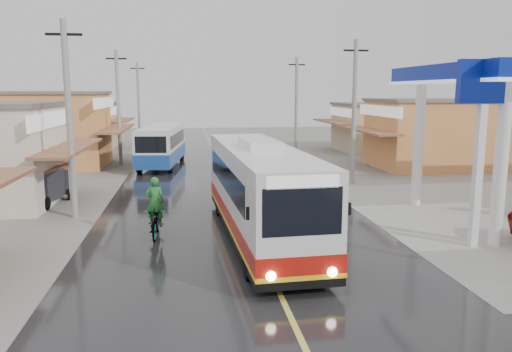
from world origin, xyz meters
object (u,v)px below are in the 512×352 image
object	(u,v)px
cyclist	(156,217)
tricycle_far	(55,179)
coach_bus	(259,191)
tricycle_near	(41,185)
second_bus	(162,145)

from	to	relation	value
cyclist	tricycle_far	world-z (taller)	cyclist
coach_bus	tricycle_near	world-z (taller)	coach_bus
coach_bus	tricycle_far	distance (m)	12.15
coach_bus	tricycle_near	xyz separation A→B (m)	(-9.17, 6.34, -0.72)
second_bus	tricycle_far	xyz separation A→B (m)	(-4.73, -9.76, -0.58)
cyclist	tricycle_near	distance (m)	7.97
coach_bus	second_bus	distance (m)	18.40
cyclist	tricycle_near	world-z (taller)	cyclist
tricycle_near	tricycle_far	world-z (taller)	tricycle_near
second_bus	cyclist	distance (m)	17.35
coach_bus	second_bus	size ratio (longest dim) A/B	1.33
coach_bus	second_bus	world-z (taller)	coach_bus
coach_bus	cyclist	distance (m)	3.84
tricycle_near	tricycle_far	bearing A→B (deg)	94.40
second_bus	cyclist	size ratio (longest dim) A/B	3.85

